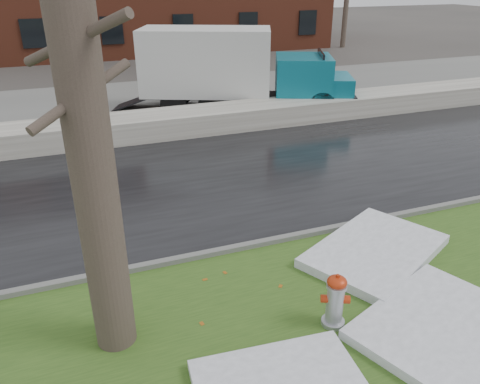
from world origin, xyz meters
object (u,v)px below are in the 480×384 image
object	(u,v)px
tree	(83,101)
fire_hydrant	(335,298)
box_truck	(232,68)
worker	(89,88)

from	to	relation	value
tree	fire_hydrant	bearing A→B (deg)	-14.84
box_truck	worker	xyz separation A→B (m)	(-5.40, -1.54, 0.01)
tree	box_truck	xyz separation A→B (m)	(5.96, 11.51, -2.00)
fire_hydrant	worker	distance (m)	11.20
box_truck	worker	bearing A→B (deg)	-141.11
tree	box_truck	world-z (taller)	tree
box_truck	worker	distance (m)	5.62
fire_hydrant	box_truck	size ratio (longest dim) A/B	0.10
fire_hydrant	tree	world-z (taller)	tree
box_truck	fire_hydrant	bearing A→B (deg)	-79.58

